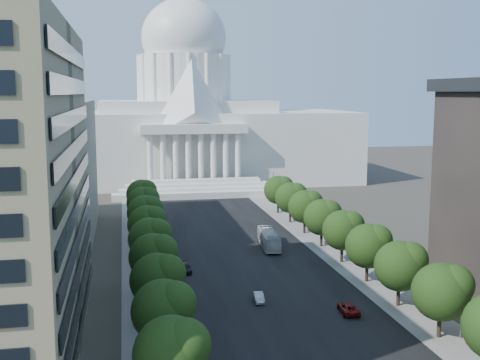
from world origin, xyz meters
TOP-DOWN VIEW (x-y plane):
  - road_asphalt at (0.00, 90.00)m, footprint 30.00×260.00m
  - sidewalk_left at (-19.00, 90.00)m, footprint 8.00×260.00m
  - sidewalk_right at (19.00, 90.00)m, footprint 8.00×260.00m
  - capitol at (0.00, 184.89)m, footprint 120.00×56.00m
  - tree_l_b at (-17.66, 23.81)m, footprint 7.79×7.60m
  - tree_l_c at (-17.66, 35.81)m, footprint 7.79×7.60m
  - tree_l_d at (-17.66, 47.81)m, footprint 7.79×7.60m
  - tree_l_e at (-17.66, 59.81)m, footprint 7.79×7.60m
  - tree_l_f at (-17.66, 71.81)m, footprint 7.79×7.60m
  - tree_l_g at (-17.66, 83.81)m, footprint 7.79×7.60m
  - tree_l_h at (-17.66, 95.81)m, footprint 7.79×7.60m
  - tree_l_i at (-17.66, 107.81)m, footprint 7.79×7.60m
  - tree_l_j at (-17.66, 119.81)m, footprint 7.79×7.60m
  - tree_r_c at (18.34, 35.81)m, footprint 7.79×7.60m
  - tree_r_d at (18.34, 47.81)m, footprint 7.79×7.60m
  - tree_r_e at (18.34, 59.81)m, footprint 7.79×7.60m
  - tree_r_f at (18.34, 71.81)m, footprint 7.79×7.60m
  - tree_r_g at (18.34, 83.81)m, footprint 7.79×7.60m
  - tree_r_h at (18.34, 95.81)m, footprint 7.79×7.60m
  - tree_r_i at (18.34, 107.81)m, footprint 7.79×7.60m
  - tree_r_j at (18.34, 119.81)m, footprint 7.79×7.60m
  - streetlight_b at (19.90, 35.00)m, footprint 2.61×0.44m
  - streetlight_c at (19.90, 60.00)m, footprint 2.61×0.44m
  - streetlight_d at (19.90, 85.00)m, footprint 2.61×0.44m
  - streetlight_e at (19.90, 110.00)m, footprint 2.61×0.44m
  - streetlight_f at (19.90, 135.00)m, footprint 2.61×0.44m
  - car_silver at (-2.30, 53.63)m, footprint 1.77×4.23m
  - car_red at (9.48, 46.47)m, footprint 2.96×5.50m
  - car_dark_b at (-11.79, 71.12)m, footprint 2.10×5.03m
  - city_bus at (6.95, 85.03)m, footprint 4.14×13.32m

SIDE VIEW (x-z plane):
  - road_asphalt at x=0.00m, z-range -0.01..0.01m
  - sidewalk_left at x=-19.00m, z-range -0.01..0.01m
  - sidewalk_right at x=19.00m, z-range -0.01..0.01m
  - car_silver at x=-2.30m, z-range 0.00..1.36m
  - car_dark_b at x=-11.79m, z-range 0.00..1.45m
  - car_red at x=9.48m, z-range 0.00..1.47m
  - city_bus at x=6.95m, z-range 0.00..3.65m
  - streetlight_b at x=19.90m, z-range 1.32..10.32m
  - streetlight_c at x=19.90m, z-range 1.32..10.32m
  - streetlight_d at x=19.90m, z-range 1.32..10.32m
  - streetlight_e at x=19.90m, z-range 1.32..10.32m
  - streetlight_f at x=19.90m, z-range 1.32..10.32m
  - tree_l_b at x=-17.66m, z-range 1.47..11.44m
  - tree_l_c at x=-17.66m, z-range 1.47..11.44m
  - tree_l_d at x=-17.66m, z-range 1.47..11.44m
  - tree_l_e at x=-17.66m, z-range 1.47..11.44m
  - tree_l_f at x=-17.66m, z-range 1.47..11.44m
  - tree_l_g at x=-17.66m, z-range 1.47..11.44m
  - tree_l_h at x=-17.66m, z-range 1.47..11.44m
  - tree_l_i at x=-17.66m, z-range 1.47..11.44m
  - tree_l_j at x=-17.66m, z-range 1.47..11.44m
  - tree_r_c at x=18.34m, z-range 1.47..11.44m
  - tree_r_d at x=18.34m, z-range 1.47..11.44m
  - tree_r_e at x=18.34m, z-range 1.47..11.44m
  - tree_r_f at x=18.34m, z-range 1.47..11.44m
  - tree_r_g at x=18.34m, z-range 1.47..11.44m
  - tree_r_h at x=18.34m, z-range 1.47..11.44m
  - tree_r_i at x=18.34m, z-range 1.47..11.44m
  - tree_r_j at x=18.34m, z-range 1.47..11.44m
  - capitol at x=0.00m, z-range -16.49..56.51m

